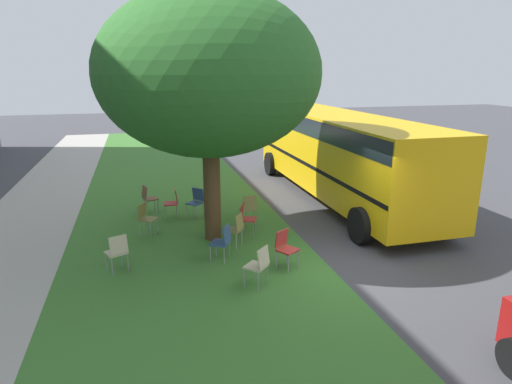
# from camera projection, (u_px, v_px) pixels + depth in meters

# --- Properties ---
(ground) EXTENTS (80.00, 80.00, 0.00)m
(ground) POSITION_uv_depth(u_px,v_px,m) (338.00, 266.00, 10.09)
(ground) COLOR #424247
(grass_verge) EXTENTS (48.00, 6.00, 0.01)m
(grass_verge) POSITION_uv_depth(u_px,v_px,m) (199.00, 283.00, 9.28)
(grass_verge) COLOR #3D752D
(grass_verge) RESTS_ON ground
(street_tree) EXTENTS (5.45, 5.45, 6.27)m
(street_tree) POSITION_uv_depth(u_px,v_px,m) (209.00, 74.00, 10.61)
(street_tree) COLOR brown
(street_tree) RESTS_ON ground
(chair_0) EXTENTS (0.47, 0.47, 0.88)m
(chair_0) POSITION_uv_depth(u_px,v_px,m) (249.00, 207.00, 12.71)
(chair_0) COLOR olive
(chair_0) RESTS_ON ground
(chair_1) EXTENTS (0.57, 0.57, 0.88)m
(chair_1) POSITION_uv_depth(u_px,v_px,m) (223.00, 240.00, 10.23)
(chair_1) COLOR #335184
(chair_1) RESTS_ON ground
(chair_2) EXTENTS (0.57, 0.58, 0.88)m
(chair_2) POSITION_uv_depth(u_px,v_px,m) (146.00, 216.00, 11.90)
(chair_2) COLOR olive
(chair_2) RESTS_ON ground
(chair_3) EXTENTS (0.58, 0.57, 0.88)m
(chair_3) POSITION_uv_depth(u_px,v_px,m) (285.00, 246.00, 9.90)
(chair_3) COLOR #B7332D
(chair_3) RESTS_ON ground
(chair_4) EXTENTS (0.51, 0.51, 0.88)m
(chair_4) POSITION_uv_depth(u_px,v_px,m) (148.00, 197.00, 13.74)
(chair_4) COLOR brown
(chair_4) RESTS_ON ground
(chair_5) EXTENTS (0.58, 0.58, 0.88)m
(chair_5) POSITION_uv_depth(u_px,v_px,m) (235.00, 227.00, 11.05)
(chair_5) COLOR olive
(chair_5) RESTS_ON ground
(chair_6) EXTENTS (0.55, 0.55, 0.88)m
(chair_6) POSITION_uv_depth(u_px,v_px,m) (117.00, 250.00, 9.66)
(chair_6) COLOR beige
(chair_6) RESTS_ON ground
(chair_7) EXTENTS (0.55, 0.55, 0.88)m
(chair_7) POSITION_uv_depth(u_px,v_px,m) (246.00, 216.00, 11.89)
(chair_7) COLOR #B7332D
(chair_7) RESTS_ON ground
(chair_8) EXTENTS (0.44, 0.44, 0.88)m
(chair_8) POSITION_uv_depth(u_px,v_px,m) (173.00, 201.00, 13.30)
(chair_8) COLOR #B7332D
(chair_8) RESTS_ON ground
(chair_9) EXTENTS (0.59, 0.59, 0.88)m
(chair_9) POSITION_uv_depth(u_px,v_px,m) (196.00, 200.00, 13.37)
(chair_9) COLOR #335184
(chair_9) RESTS_ON ground
(chair_10) EXTENTS (0.59, 0.59, 0.88)m
(chair_10) POSITION_uv_depth(u_px,v_px,m) (259.00, 264.00, 9.00)
(chair_10) COLOR beige
(chair_10) RESTS_ON ground
(school_bus) EXTENTS (10.40, 2.80, 2.88)m
(school_bus) POSITION_uv_depth(u_px,v_px,m) (340.00, 148.00, 15.00)
(school_bus) COLOR yellow
(school_bus) RESTS_ON ground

